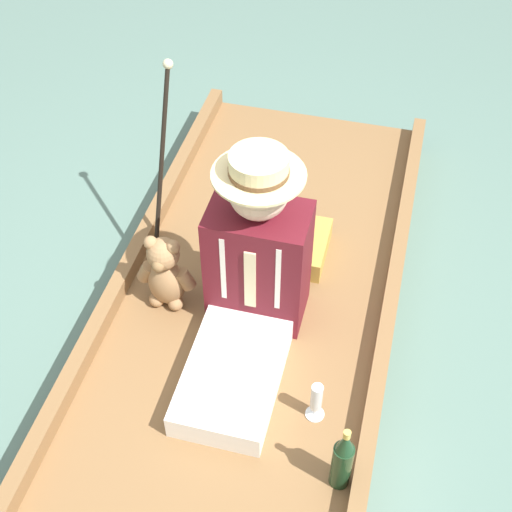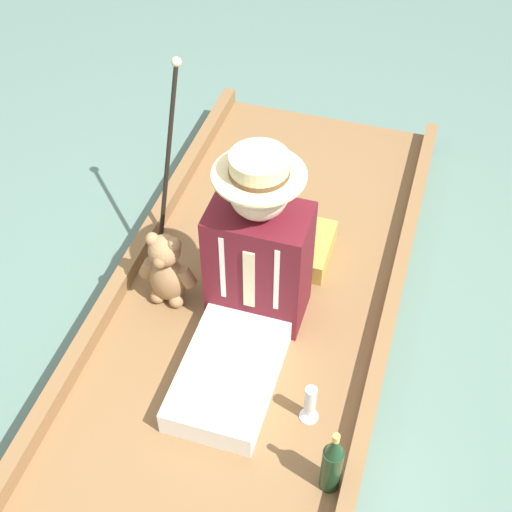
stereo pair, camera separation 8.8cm
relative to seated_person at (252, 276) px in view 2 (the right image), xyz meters
name	(u,v)px [view 2 (the right image)]	position (x,y,z in m)	size (l,w,h in m)	color
ground_plane	(243,347)	(0.03, 0.03, -0.42)	(16.00, 16.00, 0.00)	slate
punt_boat	(243,337)	(0.03, 0.03, -0.35)	(1.18, 3.04, 0.21)	brown
seat_cushion	(281,242)	(0.00, -0.44, -0.24)	(0.44, 0.31, 0.10)	#B7933D
seated_person	(252,276)	(0.00, 0.00, 0.00)	(0.38, 0.83, 0.80)	white
teddy_bear	(167,270)	(0.37, -0.04, -0.12)	(0.25, 0.15, 0.36)	#9E754C
wine_glass	(310,402)	(-0.33, 0.35, -0.19)	(0.07, 0.07, 0.18)	silver
walking_cane	(169,142)	(0.52, -0.50, 0.15)	(0.04, 0.40, 0.77)	black
champagne_bottle	(332,463)	(-0.46, 0.58, -0.14)	(0.07, 0.07, 0.32)	#19381E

